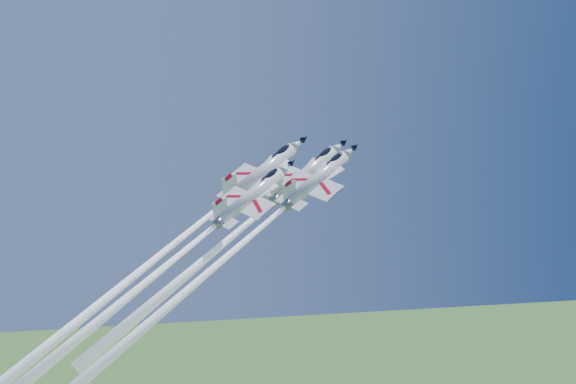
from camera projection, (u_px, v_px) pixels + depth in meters
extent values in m
cylinder|color=white|center=(306.00, 174.00, 98.47)|extent=(7.82, 7.89, 11.42)
cone|color=white|center=(338.00, 147.00, 101.58)|extent=(3.44, 3.24, 3.42)
cone|color=black|center=(345.00, 141.00, 102.30)|extent=(1.73, 1.63, 1.72)
cone|color=slate|center=(275.00, 201.00, 95.59)|extent=(2.95, 2.72, 2.52)
ellipsoid|color=black|center=(325.00, 153.00, 100.07)|extent=(3.31, 2.22, 2.80)
cube|color=black|center=(318.00, 157.00, 99.26)|extent=(1.11, 0.59, 0.95)
cube|color=white|center=(301.00, 180.00, 98.09)|extent=(7.85, 9.81, 4.90)
cube|color=white|center=(311.00, 165.00, 100.52)|extent=(3.27, 2.06, 2.33)
cube|color=white|center=(323.00, 168.00, 98.67)|extent=(3.27, 2.06, 2.33)
cube|color=white|center=(280.00, 197.00, 96.07)|extent=(4.18, 5.37, 2.60)
cube|color=white|center=(277.00, 187.00, 95.23)|extent=(3.36, 2.19, 3.92)
cube|color=#A7081B|center=(276.00, 179.00, 94.56)|extent=(1.31, 0.74, 1.21)
cube|color=black|center=(308.00, 179.00, 99.01)|extent=(8.45, 3.20, 6.24)
sphere|color=white|center=(273.00, 202.00, 95.48)|extent=(1.18, 1.11, 1.14)
cone|color=white|center=(183.00, 278.00, 88.08)|extent=(17.61, 18.30, 29.43)
cylinder|color=white|center=(262.00, 173.00, 101.11)|extent=(8.49, 8.57, 12.39)
cone|color=white|center=(297.00, 145.00, 104.49)|extent=(3.73, 3.52, 3.71)
cone|color=black|center=(305.00, 138.00, 105.27)|extent=(1.88, 1.77, 1.87)
cone|color=slate|center=(227.00, 201.00, 97.99)|extent=(3.20, 2.95, 2.74)
ellipsoid|color=black|center=(283.00, 150.00, 102.85)|extent=(3.59, 2.41, 3.04)
cube|color=black|center=(275.00, 155.00, 101.97)|extent=(1.21, 0.65, 1.03)
cube|color=white|center=(256.00, 179.00, 100.70)|extent=(8.53, 10.65, 5.32)
cube|color=white|center=(268.00, 163.00, 103.33)|extent=(3.55, 2.23, 2.53)
cube|color=white|center=(280.00, 167.00, 101.32)|extent=(3.55, 2.23, 2.53)
cube|color=white|center=(233.00, 197.00, 98.50)|extent=(4.54, 5.83, 2.82)
cube|color=white|center=(230.00, 186.00, 97.59)|extent=(3.65, 2.37, 4.26)
cube|color=#A7081B|center=(228.00, 177.00, 96.86)|extent=(1.42, 0.80, 1.32)
cube|color=black|center=(264.00, 178.00, 101.70)|extent=(9.17, 3.48, 6.77)
sphere|color=white|center=(226.00, 202.00, 97.87)|extent=(1.28, 1.20, 1.23)
cone|color=white|center=(58.00, 338.00, 85.09)|extent=(28.78, 30.13, 49.60)
cylinder|color=white|center=(317.00, 179.00, 87.48)|extent=(6.92, 6.98, 10.10)
cone|color=white|center=(349.00, 152.00, 90.23)|extent=(3.04, 2.87, 3.03)
cone|color=black|center=(356.00, 146.00, 90.87)|extent=(1.53, 1.44, 1.52)
cone|color=slate|center=(287.00, 205.00, 84.94)|extent=(2.61, 2.41, 2.23)
ellipsoid|color=black|center=(337.00, 158.00, 88.90)|extent=(2.93, 1.96, 2.47)
cube|color=black|center=(330.00, 162.00, 88.18)|extent=(0.99, 0.53, 0.84)
cube|color=white|center=(312.00, 185.00, 87.14)|extent=(6.95, 8.68, 4.33)
cube|color=white|center=(322.00, 169.00, 89.29)|extent=(2.89, 1.82, 2.06)
cube|color=white|center=(334.00, 173.00, 87.66)|extent=(2.89, 1.82, 2.06)
cube|color=white|center=(291.00, 202.00, 85.36)|extent=(3.70, 4.75, 2.30)
cube|color=white|center=(289.00, 192.00, 84.61)|extent=(2.97, 1.93, 3.47)
cube|color=#A7081B|center=(288.00, 184.00, 84.02)|extent=(1.16, 0.65, 1.07)
cube|color=black|center=(319.00, 184.00, 87.96)|extent=(7.47, 2.83, 5.52)
sphere|color=white|center=(285.00, 206.00, 84.84)|extent=(1.05, 0.98, 1.01)
cone|color=white|center=(156.00, 317.00, 75.61)|extent=(21.03, 21.98, 35.99)
cylinder|color=white|center=(251.00, 196.00, 89.02)|extent=(7.15, 7.22, 10.44)
cone|color=white|center=(285.00, 168.00, 91.87)|extent=(3.15, 2.97, 3.13)
cone|color=black|center=(293.00, 162.00, 92.53)|extent=(1.58, 1.49, 1.57)
cone|color=slate|center=(218.00, 223.00, 86.40)|extent=(2.70, 2.49, 2.31)
ellipsoid|color=black|center=(272.00, 174.00, 90.49)|extent=(3.03, 2.03, 2.56)
cube|color=black|center=(264.00, 179.00, 89.75)|extent=(1.02, 0.54, 0.87)
cube|color=white|center=(246.00, 202.00, 88.68)|extent=(7.18, 8.98, 4.48)
cube|color=white|center=(257.00, 186.00, 90.90)|extent=(2.99, 1.88, 2.13)
cube|color=white|center=(268.00, 190.00, 89.21)|extent=(2.99, 1.88, 2.13)
cube|color=white|center=(223.00, 220.00, 86.83)|extent=(3.82, 4.91, 2.38)
cube|color=white|center=(220.00, 210.00, 86.06)|extent=(3.07, 2.00, 3.59)
cube|color=#A7081B|center=(218.00, 201.00, 85.45)|extent=(1.20, 0.68, 1.11)
cube|color=black|center=(253.00, 201.00, 89.52)|extent=(7.73, 2.93, 5.70)
sphere|color=white|center=(217.00, 225.00, 86.30)|extent=(1.08, 1.01, 1.04)
cone|color=white|center=(104.00, 317.00, 78.50)|extent=(18.20, 18.96, 30.74)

